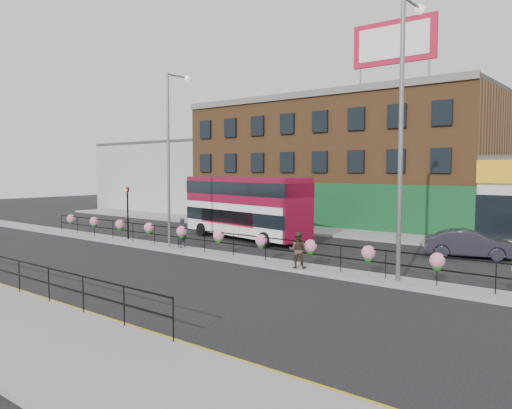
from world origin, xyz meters
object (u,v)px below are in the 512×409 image
Objects in this scene: lamp_column_west at (172,144)px; lamp_column_east at (404,114)px; car at (469,244)px; pedestrian_b at (298,250)px; pedestrian_a at (183,233)px; double_decker_bus at (245,201)px.

lamp_column_west is 13.32m from lamp_column_east.
pedestrian_b reaches higher than car.
lamp_column_west is (-0.69, -0.13, 4.86)m from pedestrian_a.
lamp_column_east reaches higher than lamp_column_west.
car is (12.89, 2.19, -1.73)m from double_decker_bus.
lamp_column_east is at bearing 157.98° from car.
lamp_column_west is at bearing 99.38° from car.
car is 9.58m from lamp_column_east.
pedestrian_a is (-0.07, -5.18, -1.48)m from double_decker_bus.
lamp_column_east is (13.30, -0.10, 0.72)m from lamp_column_west.
pedestrian_b is (8.11, -6.01, -1.50)m from double_decker_bus.
double_decker_bus is 0.94× the size of lamp_column_east.
car is 14.91m from pedestrian_a.
lamp_column_west is (-0.76, -5.31, 3.37)m from double_decker_bus.
car is at bearing -61.86° from pedestrian_a.
lamp_column_east is at bearing -0.44° from lamp_column_west.
pedestrian_b is at bearing -97.25° from pedestrian_a.
pedestrian_b is 0.15× the size of lamp_column_east.
car is 9.49m from pedestrian_b.
lamp_column_east reaches higher than pedestrian_a.
double_decker_bus is 14.26m from lamp_column_east.
pedestrian_a is at bearing -90.75° from double_decker_bus.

